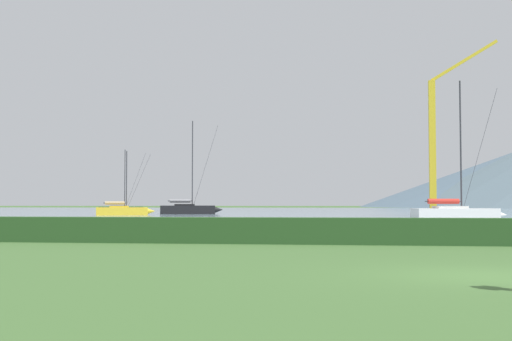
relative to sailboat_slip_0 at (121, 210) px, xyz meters
name	(u,v)px	position (x,y,z in m)	size (l,w,h in m)	color
ground_plane	(486,276)	(37.82, -86.33, -0.63)	(1000.00, 1000.00, 0.00)	#3D602D
harbor_water	(371,211)	(37.82, 50.67, -0.63)	(320.00, 246.00, 0.00)	gray
hedge_line	(431,231)	(37.82, -75.33, -0.15)	(80.00, 1.20, 0.96)	#284C23
sailboat_slip_0	(121,210)	(0.00, 0.00, 0.00)	(7.59, 4.47, 9.65)	black
sailboat_slip_3	(123,210)	(4.85, -13.43, -0.01)	(7.64, 4.37, 8.39)	gold
sailboat_slip_5	(456,213)	(43.31, -40.71, 0.05)	(8.18, 3.93, 11.86)	white
sailboat_slip_8	(188,209)	(10.75, -1.78, 0.15)	(9.25, 4.57, 13.60)	black
dock_crane	(435,153)	(44.57, -13.20, 7.11)	(8.93, 2.00, 21.51)	#333338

